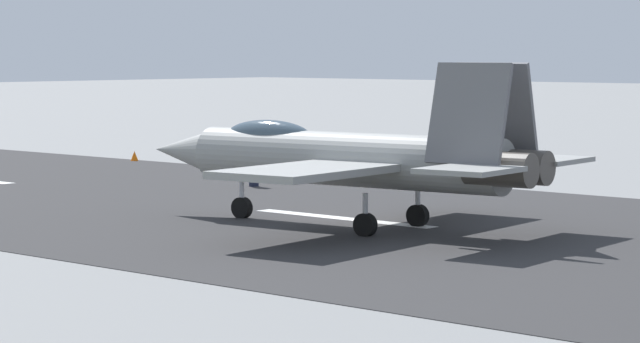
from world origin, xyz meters
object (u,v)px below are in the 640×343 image
object	(u,v)px
fighter_jet	(349,157)
crew_person	(254,168)
marker_cone_far	(134,156)
marker_cone_mid	(449,180)

from	to	relation	value
fighter_jet	crew_person	bearing A→B (deg)	-32.94
fighter_jet	marker_cone_far	size ratio (longest dim) A/B	29.68
marker_cone_mid	marker_cone_far	distance (m)	21.25
fighter_jet	marker_cone_far	distance (m)	31.31
crew_person	marker_cone_mid	distance (m)	8.64
marker_cone_mid	marker_cone_far	xyz separation A→B (m)	(21.25, 0.00, 0.00)
crew_person	marker_cone_far	bearing A→B (deg)	-21.94
fighter_jet	marker_cone_mid	xyz separation A→B (m)	(6.53, -14.29, -2.12)
crew_person	marker_cone_mid	world-z (taller)	crew_person
marker_cone_mid	marker_cone_far	size ratio (longest dim) A/B	1.00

